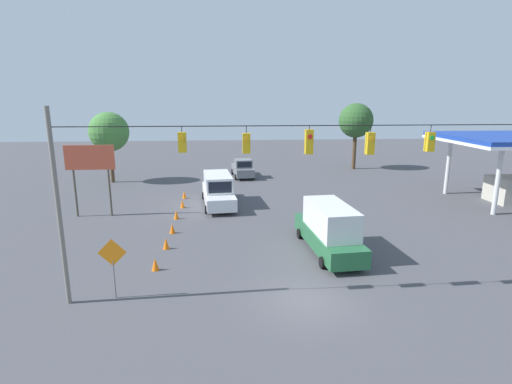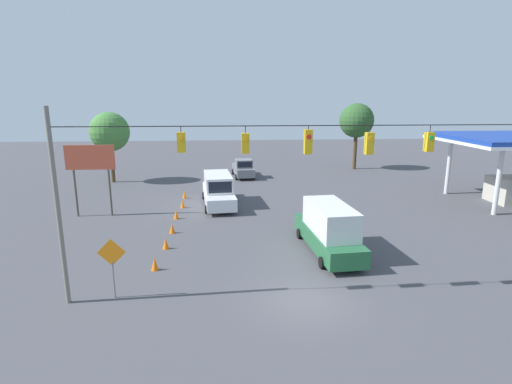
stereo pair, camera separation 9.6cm
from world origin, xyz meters
TOP-DOWN VIEW (x-y plane):
  - ground_plane at (0.00, 0.00)m, footprint 140.00×140.00m
  - overhead_signal_span at (-0.03, -0.59)m, footprint 21.42×0.38m
  - box_truck_white_withflow_far at (4.23, -16.92)m, footprint 3.06×7.39m
  - box_truck_green_crossing_near at (-2.43, -5.66)m, footprint 2.79×7.45m
  - pickup_truck_grey_withflow_deep at (1.58, -28.96)m, footprint 2.58×5.44m
  - traffic_cone_nearest at (7.36, -3.80)m, footprint 0.39×0.39m
  - traffic_cone_second at (7.23, -6.87)m, footprint 0.39×0.39m
  - traffic_cone_third at (7.21, -9.74)m, footprint 0.39×0.39m
  - traffic_cone_fourth at (7.32, -13.01)m, footprint 0.39×0.39m
  - traffic_cone_fifth at (7.17, -16.13)m, footprint 0.39×0.39m
  - traffic_cone_farthest at (7.33, -19.35)m, footprint 0.39×0.39m
  - roadside_billboard at (13.70, -14.29)m, footprint 3.65×0.16m
  - work_zone_sign at (8.66, -0.90)m, footprint 1.27×0.06m
  - tree_horizon_left at (-12.84, -33.31)m, footprint 4.28×4.28m
  - tree_horizon_right at (15.73, -27.16)m, footprint 4.13×4.13m

SIDE VIEW (x-z plane):
  - ground_plane at x=0.00m, z-range 0.00..0.00m
  - traffic_cone_nearest at x=7.36m, z-range 0.00..0.69m
  - traffic_cone_second at x=7.23m, z-range 0.00..0.69m
  - traffic_cone_third at x=7.21m, z-range 0.00..0.69m
  - traffic_cone_fourth at x=7.32m, z-range 0.00..0.69m
  - traffic_cone_fifth at x=7.17m, z-range 0.00..0.69m
  - traffic_cone_farthest at x=7.33m, z-range 0.00..0.69m
  - pickup_truck_grey_withflow_deep at x=1.58m, z-range -0.08..2.04m
  - box_truck_white_withflow_far at x=4.23m, z-range 0.00..2.62m
  - box_truck_green_crossing_near at x=-2.43m, z-range -0.02..2.91m
  - work_zone_sign at x=8.66m, z-range 0.57..3.41m
  - roadside_billboard at x=13.70m, z-range 1.31..6.79m
  - tree_horizon_right at x=15.73m, z-range 1.64..9.13m
  - overhead_signal_span at x=-0.03m, z-range 1.25..9.86m
  - tree_horizon_left at x=-12.84m, z-range 1.94..10.21m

